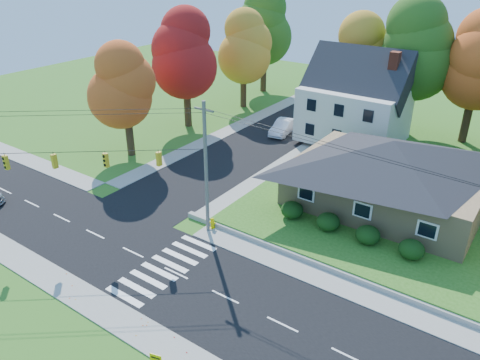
{
  "coord_description": "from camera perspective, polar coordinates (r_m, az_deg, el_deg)",
  "views": [
    {
      "loc": [
        17.53,
        -17.58,
        18.86
      ],
      "look_at": [
        -0.57,
        8.0,
        3.37
      ],
      "focal_mm": 35.0,
      "sensor_mm": 36.0,
      "label": 1
    }
  ],
  "objects": [
    {
      "name": "fire_hydrant",
      "position": [
        35.19,
        -3.38,
        -5.32
      ],
      "size": [
        0.52,
        0.4,
        0.9
      ],
      "color": "#F2DE00",
      "rests_on": "ground"
    },
    {
      "name": "ground",
      "position": [
        31.18,
        -7.81,
        -11.21
      ],
      "size": [
        120.0,
        120.0,
        0.0
      ],
      "primitive_type": "plane",
      "color": "#3D7923"
    },
    {
      "name": "road_cross",
      "position": [
        53.91,
        4.63,
        5.75
      ],
      "size": [
        8.0,
        44.0,
        0.02
      ],
      "primitive_type": "cube",
      "color": "black",
      "rests_on": "ground"
    },
    {
      "name": "tree_west_0",
      "position": [
        46.95,
        -13.95,
        11.11
      ],
      "size": [
        6.16,
        6.16,
        11.47
      ],
      "color": "#3F2A19",
      "rests_on": "ground"
    },
    {
      "name": "white_car",
      "position": [
        53.45,
        5.28,
        6.46
      ],
      "size": [
        2.37,
        5.03,
        1.59
      ],
      "primitive_type": "imported",
      "rotation": [
        0.0,
        0.0,
        0.15
      ],
      "color": "white",
      "rests_on": "road_cross"
    },
    {
      "name": "hedge_row",
      "position": [
        34.12,
        12.98,
        -5.74
      ],
      "size": [
        10.7,
        1.7,
        1.27
      ],
      "color": "#163A10",
      "rests_on": "lawn"
    },
    {
      "name": "tree_west_2",
      "position": [
        61.42,
        0.43,
        15.94
      ],
      "size": [
        6.72,
        6.72,
        12.51
      ],
      "color": "#3F2A19",
      "rests_on": "ground"
    },
    {
      "name": "tree_lot_1",
      "position": [
        53.17,
        20.69,
        14.68
      ],
      "size": [
        7.84,
        7.84,
        14.6
      ],
      "color": "#3F2A19",
      "rests_on": "lawn"
    },
    {
      "name": "tree_lot_2",
      "position": [
        53.06,
        27.19,
        12.75
      ],
      "size": [
        7.28,
        7.28,
        13.56
      ],
      "color": "#3F2A19",
      "rests_on": "lawn"
    },
    {
      "name": "tree_west_3",
      "position": [
        68.88,
        3.01,
        18.14
      ],
      "size": [
        7.84,
        7.84,
        14.6
      ],
      "color": "#3F2A19",
      "rests_on": "ground"
    },
    {
      "name": "tree_lot_0",
      "position": [
        56.16,
        14.77,
        14.65
      ],
      "size": [
        6.72,
        6.72,
        12.51
      ],
      "color": "#3F2A19",
      "rests_on": "lawn"
    },
    {
      "name": "road_main",
      "position": [
        31.17,
        -7.81,
        -11.19
      ],
      "size": [
        90.0,
        8.0,
        0.02
      ],
      "primitive_type": "cube",
      "color": "black",
      "rests_on": "ground"
    },
    {
      "name": "lawn",
      "position": [
        43.07,
        25.58,
        -2.08
      ],
      "size": [
        30.0,
        30.0,
        0.5
      ],
      "primitive_type": "cube",
      "color": "#3D7923",
      "rests_on": "ground"
    },
    {
      "name": "colonial_house",
      "position": [
        50.87,
        13.89,
        9.24
      ],
      "size": [
        10.4,
        8.4,
        9.6
      ],
      "color": "silver",
      "rests_on": "lawn"
    },
    {
      "name": "sidewalk_north",
      "position": [
        34.22,
        -2.14,
        -7.07
      ],
      "size": [
        90.0,
        2.0,
        0.08
      ],
      "primitive_type": "cube",
      "color": "#9C9A90",
      "rests_on": "ground"
    },
    {
      "name": "ranch_house",
      "position": [
        38.23,
        17.69,
        0.91
      ],
      "size": [
        14.6,
        10.6,
        5.4
      ],
      "color": "tan",
      "rests_on": "lawn"
    },
    {
      "name": "yard_sign",
      "position": [
        25.27,
        -10.25,
        -20.57
      ],
      "size": [
        0.63,
        0.21,
        0.81
      ],
      "color": "black",
      "rests_on": "ground"
    },
    {
      "name": "traffic_infrastructure",
      "position": [
        29.31,
        -6.85,
        -1.79
      ],
      "size": [
        38.1,
        10.66,
        10.0
      ],
      "color": "#666059",
      "rests_on": "ground"
    },
    {
      "name": "tree_west_1",
      "position": [
        54.2,
        -6.74,
        15.07
      ],
      "size": [
        7.28,
        7.28,
        13.56
      ],
      "color": "#3F2A19",
      "rests_on": "ground"
    },
    {
      "name": "sidewalk_south",
      "position": [
        28.63,
        -14.82,
        -15.88
      ],
      "size": [
        90.0,
        2.0,
        0.08
      ],
      "primitive_type": "cube",
      "color": "#9C9A90",
      "rests_on": "ground"
    }
  ]
}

